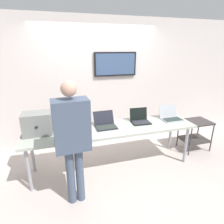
{
  "coord_description": "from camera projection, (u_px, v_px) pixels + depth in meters",
  "views": [
    {
      "loc": [
        -0.82,
        -2.8,
        2.04
      ],
      "look_at": [
        0.0,
        0.01,
        1.04
      ],
      "focal_mm": 29.97,
      "sensor_mm": 36.0,
      "label": 1
    }
  ],
  "objects": [
    {
      "name": "equipment_box",
      "position": [
        37.0,
        123.0,
        2.89
      ],
      "size": [
        0.43,
        0.32,
        0.35
      ],
      "color": "gray",
      "rests_on": "workbench"
    },
    {
      "name": "back_wall",
      "position": [
        98.0,
        83.0,
        4.01
      ],
      "size": [
        8.0,
        0.11,
        2.67
      ],
      "color": "silver",
      "rests_on": "ground"
    },
    {
      "name": "storage_cart",
      "position": [
        195.0,
        131.0,
        3.89
      ],
      "size": [
        0.56,
        0.44,
        0.63
      ],
      "color": "#343030",
      "rests_on": "ground"
    },
    {
      "name": "workbench",
      "position": [
        112.0,
        130.0,
        3.19
      ],
      "size": [
        2.89,
        0.7,
        0.77
      ],
      "color": "#A8AEA0",
      "rests_on": "ground"
    },
    {
      "name": "ground",
      "position": [
        112.0,
        167.0,
        3.43
      ],
      "size": [
        8.0,
        8.0,
        0.04
      ],
      "primitive_type": "cube",
      "color": "#BCAEA6"
    },
    {
      "name": "person",
      "position": [
        72.0,
        134.0,
        2.34
      ],
      "size": [
        0.46,
        0.61,
        1.7
      ],
      "color": "#435166",
      "rests_on": "ground"
    },
    {
      "name": "laptop_station_1",
      "position": [
        105.0,
        123.0,
        3.2
      ],
      "size": [
        0.36,
        0.35,
        0.24
      ],
      "color": "black",
      "rests_on": "workbench"
    },
    {
      "name": "laptop_station_2",
      "position": [
        140.0,
        119.0,
        3.39
      ],
      "size": [
        0.34,
        0.29,
        0.24
      ],
      "color": "black",
      "rests_on": "workbench"
    },
    {
      "name": "laptop_station_0",
      "position": [
        68.0,
        127.0,
        3.03
      ],
      "size": [
        0.34,
        0.34,
        0.26
      ],
      "color": "#3B363F",
      "rests_on": "workbench"
    },
    {
      "name": "laptop_station_3",
      "position": [
        171.0,
        116.0,
        3.53
      ],
      "size": [
        0.38,
        0.32,
        0.25
      ],
      "color": "#A9AEB4",
      "rests_on": "workbench"
    }
  ]
}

